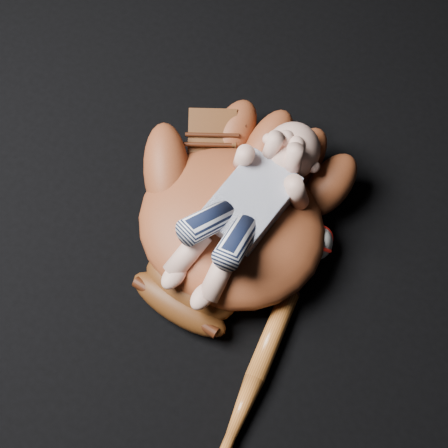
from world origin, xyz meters
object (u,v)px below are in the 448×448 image
(newborn_baby, at_px, (241,211))
(baseball_bat, at_px, (250,390))
(baseball_glove, at_px, (232,221))
(baseball, at_px, (313,242))

(newborn_baby, relative_size, baseball_bat, 1.00)
(baseball_glove, xyz_separation_m, baseball, (0.15, 0.05, -0.04))
(newborn_baby, relative_size, baseball, 5.35)
(baseball_glove, height_order, baseball_bat, baseball_glove)
(baseball_glove, bearing_deg, newborn_baby, -0.91)
(baseball_glove, bearing_deg, baseball, 25.10)
(baseball_glove, bearing_deg, baseball_bat, -50.64)
(newborn_baby, bearing_deg, baseball_bat, -50.64)
(baseball_glove, distance_m, baseball, 0.16)
(newborn_baby, bearing_deg, baseball, 31.29)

